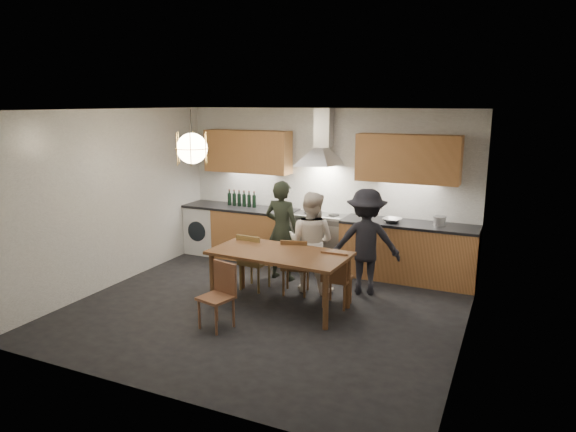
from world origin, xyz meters
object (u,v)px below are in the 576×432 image
at_px(stock_pot, 439,221).
at_px(person_right, 366,242).
at_px(wine_bottles, 242,198).
at_px(dining_table, 280,258).
at_px(mixing_bowl, 392,220).
at_px(person_left, 282,230).
at_px(person_mid, 311,242).
at_px(chair_back_left, 252,259).
at_px(chair_front, 220,291).

bearing_deg(stock_pot, person_right, -136.11).
distance_m(stock_pot, wine_bottles, 3.38).
xyz_separation_m(dining_table, mixing_bowl, (1.08, 1.72, 0.26)).
relative_size(person_left, person_mid, 1.06).
height_order(person_left, wine_bottles, person_left).
xyz_separation_m(chair_back_left, stock_pot, (2.40, 1.43, 0.48)).
bearing_deg(person_right, dining_table, 30.97).
bearing_deg(dining_table, person_right, 50.80).
bearing_deg(person_mid, chair_front, 73.35).
relative_size(chair_front, stock_pot, 4.40).
xyz_separation_m(chair_front, person_mid, (0.54, 1.61, 0.27)).
xyz_separation_m(person_left, wine_bottles, (-1.17, 0.83, 0.27)).
relative_size(person_right, mixing_bowl, 5.45).
height_order(dining_table, wine_bottles, wine_bottles).
height_order(chair_back_left, person_mid, person_mid).
xyz_separation_m(person_mid, person_right, (0.75, 0.23, 0.03)).
relative_size(dining_table, person_mid, 1.27).
distance_m(person_left, stock_pot, 2.36).
bearing_deg(chair_back_left, dining_table, 151.32).
xyz_separation_m(chair_back_left, person_left, (0.18, 0.64, 0.29)).
bearing_deg(person_right, chair_back_left, 4.25).
bearing_deg(wine_bottles, chair_back_left, -56.12).
height_order(chair_front, person_right, person_right).
height_order(chair_front, person_mid, person_mid).
height_order(chair_front, wine_bottles, wine_bottles).
relative_size(dining_table, stock_pot, 10.26).
distance_m(person_mid, person_right, 0.78).
distance_m(dining_table, stock_pot, 2.56).
height_order(dining_table, stock_pot, stock_pot).
xyz_separation_m(mixing_bowl, stock_pot, (0.68, 0.11, 0.03)).
xyz_separation_m(person_mid, mixing_bowl, (0.94, 0.96, 0.20)).
relative_size(chair_back_left, person_mid, 0.57).
distance_m(person_mid, mixing_bowl, 1.36).
height_order(person_left, mixing_bowl, person_left).
height_order(stock_pot, wine_bottles, wine_bottles).
height_order(dining_table, chair_back_left, chair_back_left).
relative_size(person_left, wine_bottles, 2.74).
bearing_deg(person_right, chair_front, 38.03).
xyz_separation_m(chair_back_left, person_mid, (0.77, 0.36, 0.25)).
distance_m(mixing_bowl, wine_bottles, 2.71).
bearing_deg(chair_front, dining_table, 78.70).
bearing_deg(wine_bottles, chair_front, -65.76).
bearing_deg(person_right, mixing_bowl, -121.89).
distance_m(chair_front, stock_pot, 3.48).
relative_size(dining_table, chair_front, 2.33).
bearing_deg(person_mid, stock_pot, -144.62).
bearing_deg(dining_table, wine_bottles, 133.84).
bearing_deg(dining_table, chair_front, -112.14).
distance_m(dining_table, wine_bottles, 2.49).
xyz_separation_m(person_left, mixing_bowl, (1.53, 0.69, 0.16)).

